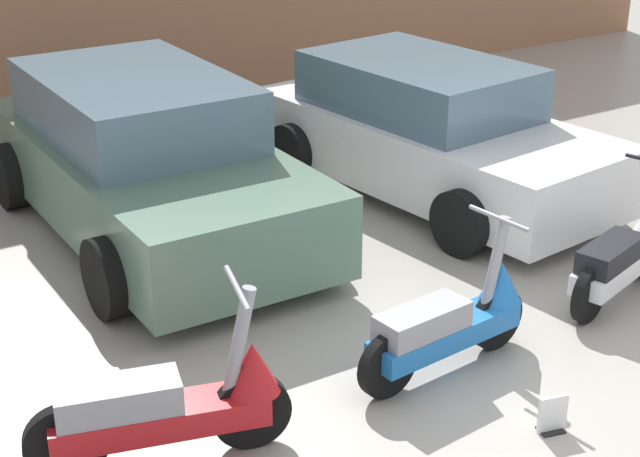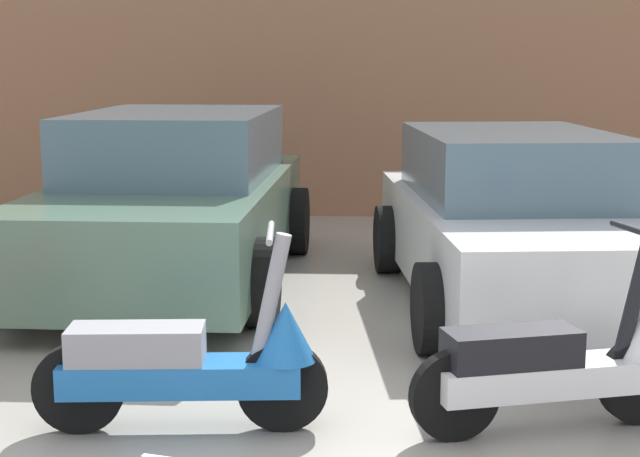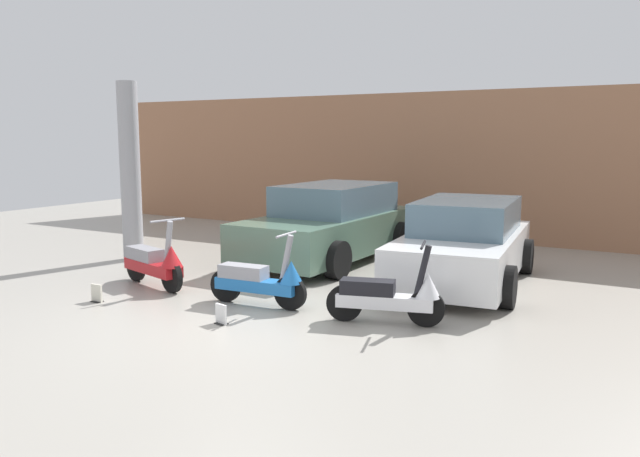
# 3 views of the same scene
# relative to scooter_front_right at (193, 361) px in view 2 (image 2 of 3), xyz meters

# --- Properties ---
(wall_back) EXTENTS (19.60, 0.12, 3.42)m
(wall_back) POSITION_rel_scooter_front_right_xyz_m (0.20, 7.10, 1.33)
(wall_back) COLOR #9E6B4C
(wall_back) RESTS_ON ground_plane
(scooter_front_right) EXTENTS (1.54, 0.55, 1.07)m
(scooter_front_right) POSITION_rel_scooter_front_right_xyz_m (0.00, 0.00, 0.00)
(scooter_front_right) COLOR black
(scooter_front_right) RESTS_ON ground_plane
(scooter_front_center) EXTENTS (1.49, 0.70, 1.06)m
(scooter_front_center) POSITION_rel_scooter_front_right_xyz_m (1.92, 0.11, -0.00)
(scooter_front_center) COLOR black
(scooter_front_center) RESTS_ON ground_plane
(car_rear_left) EXTENTS (2.15, 4.35, 1.47)m
(car_rear_left) POSITION_rel_scooter_front_right_xyz_m (-0.78, 3.46, 0.32)
(car_rear_left) COLOR #51705B
(car_rear_left) RESTS_ON ground_plane
(car_rear_center) EXTENTS (2.24, 4.14, 1.36)m
(car_rear_center) POSITION_rel_scooter_front_right_xyz_m (2.05, 2.82, 0.27)
(car_rear_center) COLOR white
(car_rear_center) RESTS_ON ground_plane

